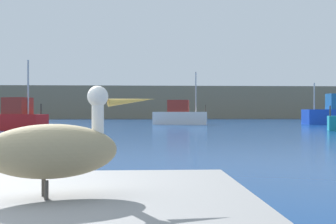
% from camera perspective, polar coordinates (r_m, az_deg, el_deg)
% --- Properties ---
extents(hillside_backdrop, '(140.00, 16.49, 5.91)m').
position_cam_1_polar(hillside_backdrop, '(86.37, -4.51, 1.16)').
color(hillside_backdrop, '#7F755B').
rests_on(hillside_backdrop, ground).
extents(pelican, '(1.27, 0.72, 0.80)m').
position_cam_1_polar(pelican, '(3.25, -14.54, -4.69)').
color(pelican, '#978763').
rests_on(pelican, pier_dock).
extents(fishing_boat_blue, '(5.08, 2.30, 4.13)m').
position_cam_1_polar(fishing_boat_blue, '(46.70, 20.12, -0.28)').
color(fishing_boat_blue, blue).
rests_on(fishing_boat_blue, ground).
extents(fishing_boat_red, '(5.79, 3.43, 4.75)m').
position_cam_1_polar(fishing_boat_red, '(31.98, -19.89, -0.80)').
color(fishing_boat_red, red).
rests_on(fishing_boat_red, ground).
extents(fishing_boat_white, '(5.42, 2.47, 5.16)m').
position_cam_1_polar(fishing_boat_white, '(43.19, 1.51, -0.42)').
color(fishing_boat_white, white).
rests_on(fishing_boat_white, ground).
extents(mooring_buoy, '(0.59, 0.59, 0.59)m').
position_cam_1_polar(mooring_buoy, '(10.01, -13.03, -5.55)').
color(mooring_buoy, yellow).
rests_on(mooring_buoy, ground).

